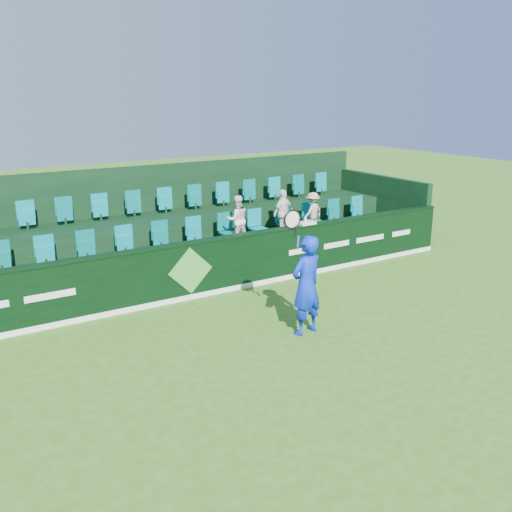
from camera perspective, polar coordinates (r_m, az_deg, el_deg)
ground at (r=10.22m, az=3.23°, el=-10.90°), size 60.00×60.00×0.00m
sponsor_hoarding at (r=13.18m, az=-6.77°, el=-1.44°), size 16.00×0.25×1.35m
stand_tier_front at (r=14.22m, az=-8.65°, el=-1.34°), size 16.00×2.00×0.80m
stand_tier_back at (r=15.85m, az=-11.45°, el=1.30°), size 16.00×1.80×1.30m
stand_rear at (r=16.13m, az=-12.13°, el=3.58°), size 16.00×4.10×2.60m
seat_row_front at (r=14.39m, az=-9.41°, el=1.73°), size 13.50×0.50×0.60m
seat_row_back at (r=15.92m, az=-12.03°, el=4.84°), size 13.50×0.50×0.60m
tennis_player at (r=11.16m, az=5.04°, el=-2.87°), size 1.04×0.60×2.59m
spectator_left at (r=14.82m, az=-1.90°, el=3.68°), size 0.68×0.57×1.26m
spectator_middle at (r=15.58m, az=2.73°, el=4.34°), size 0.81×0.50×1.28m
spectator_right at (r=16.18m, az=5.67°, el=4.42°), size 0.80×0.59×1.11m
towel at (r=14.68m, az=5.07°, el=3.31°), size 0.44×0.28×0.07m
drinks_bottle at (r=14.65m, az=4.96°, el=3.53°), size 0.06×0.06×0.19m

